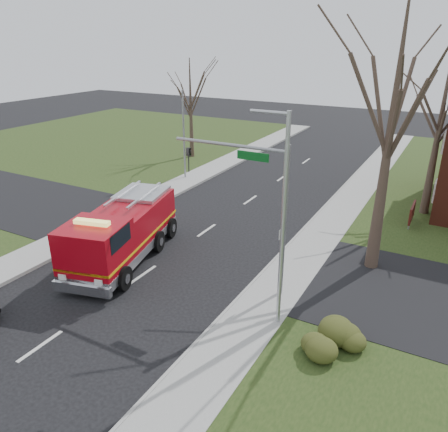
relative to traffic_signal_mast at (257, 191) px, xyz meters
The scene contains 12 objects.
ground 7.18m from the traffic_signal_mast, 163.94° to the right, with size 120.00×120.00×0.00m, color black.
sidewalk_right 4.97m from the traffic_signal_mast, 56.58° to the right, with size 2.40×80.00×0.15m, color gray.
sidewalk_left 12.41m from the traffic_signal_mast, behind, with size 2.40×80.00×0.15m, color gray.
health_center_sign 12.79m from the traffic_signal_mast, 64.32° to the left, with size 0.12×2.00×1.40m.
hedge_corner 6.14m from the traffic_signal_mast, 33.41° to the right, with size 2.80×2.00×0.90m, color #323B15.
bare_tree_near 6.78m from the traffic_signal_mast, 46.37° to the left, with size 6.00×6.00×12.00m.
bare_tree_far 14.80m from the traffic_signal_mast, 66.79° to the left, with size 5.25×5.25×10.50m.
bare_tree_left 23.97m from the traffic_signal_mast, 129.43° to the left, with size 4.50×4.50×9.00m.
traffic_signal_mast is the anchor object (origin of this frame).
streetlight_pole 2.78m from the traffic_signal_mast, 46.02° to the right, with size 1.48×0.16×8.40m.
utility_pole_far 17.38m from the traffic_signal_mast, 133.85° to the left, with size 0.14×0.14×7.00m, color gray.
fire_engine 7.80m from the traffic_signal_mast, behind, with size 4.63×8.40×3.21m.
Camera 1 is at (12.31, -14.23, 10.60)m, focal length 35.00 mm.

